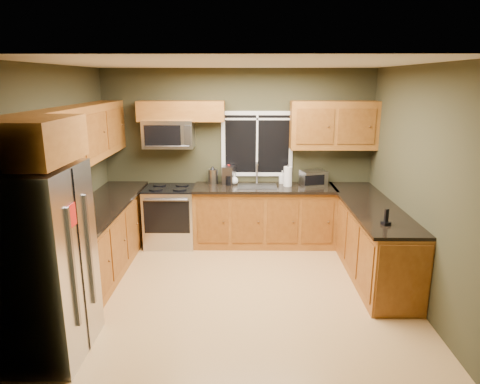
{
  "coord_description": "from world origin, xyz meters",
  "views": [
    {
      "loc": [
        0.11,
        -4.88,
        2.53
      ],
      "look_at": [
        0.05,
        0.35,
        1.15
      ],
      "focal_mm": 32.0,
      "sensor_mm": 36.0,
      "label": 1
    }
  ],
  "objects_px": {
    "kettle": "(213,176)",
    "refrigerator": "(42,264)",
    "soap_bottle_c": "(234,179)",
    "cordless_phone": "(386,220)",
    "microwave": "(169,134)",
    "coffee_maker": "(229,176)",
    "range": "(171,216)",
    "soap_bottle_b": "(282,177)",
    "toaster_oven": "(313,178)",
    "paper_towel_roll": "(288,176)",
    "soap_bottle_a": "(229,174)"
  },
  "relations": [
    {
      "from": "kettle",
      "to": "soap_bottle_a",
      "type": "xyz_separation_m",
      "value": [
        0.25,
        0.05,
        0.02
      ]
    },
    {
      "from": "range",
      "to": "toaster_oven",
      "type": "distance_m",
      "value": 2.3
    },
    {
      "from": "refrigerator",
      "to": "microwave",
      "type": "bearing_deg",
      "value": 76.66
    },
    {
      "from": "refrigerator",
      "to": "paper_towel_roll",
      "type": "xyz_separation_m",
      "value": [
        2.51,
        2.82,
        0.19
      ]
    },
    {
      "from": "coffee_maker",
      "to": "toaster_oven",
      "type": "bearing_deg",
      "value": -3.32
    },
    {
      "from": "paper_towel_roll",
      "to": "soap_bottle_a",
      "type": "xyz_separation_m",
      "value": [
        -0.91,
        0.18,
        -0.0
      ]
    },
    {
      "from": "microwave",
      "to": "refrigerator",
      "type": "bearing_deg",
      "value": -103.34
    },
    {
      "from": "range",
      "to": "soap_bottle_c",
      "type": "distance_m",
      "value": 1.15
    },
    {
      "from": "kettle",
      "to": "paper_towel_roll",
      "type": "height_order",
      "value": "paper_towel_roll"
    },
    {
      "from": "toaster_oven",
      "to": "microwave",
      "type": "bearing_deg",
      "value": 178.91
    },
    {
      "from": "soap_bottle_a",
      "to": "soap_bottle_c",
      "type": "distance_m",
      "value": 0.12
    },
    {
      "from": "coffee_maker",
      "to": "kettle",
      "type": "bearing_deg",
      "value": 177.61
    },
    {
      "from": "soap_bottle_b",
      "to": "cordless_phone",
      "type": "xyz_separation_m",
      "value": [
        1.01,
        -1.99,
        -0.04
      ]
    },
    {
      "from": "cordless_phone",
      "to": "microwave",
      "type": "bearing_deg",
      "value": 145.51
    },
    {
      "from": "microwave",
      "to": "soap_bottle_b",
      "type": "xyz_separation_m",
      "value": [
        1.75,
        0.09,
        -0.69
      ]
    },
    {
      "from": "microwave",
      "to": "paper_towel_roll",
      "type": "relative_size",
      "value": 2.28
    },
    {
      "from": "range",
      "to": "soap_bottle_a",
      "type": "bearing_deg",
      "value": 14.28
    },
    {
      "from": "toaster_oven",
      "to": "kettle",
      "type": "xyz_separation_m",
      "value": [
        -1.56,
        0.09,
        0.02
      ]
    },
    {
      "from": "soap_bottle_a",
      "to": "soap_bottle_b",
      "type": "relative_size",
      "value": 1.48
    },
    {
      "from": "range",
      "to": "coffee_maker",
      "type": "distance_m",
      "value": 1.1
    },
    {
      "from": "kettle",
      "to": "soap_bottle_b",
      "type": "height_order",
      "value": "kettle"
    },
    {
      "from": "toaster_oven",
      "to": "soap_bottle_b",
      "type": "xyz_separation_m",
      "value": [
        -0.47,
        0.14,
        -0.01
      ]
    },
    {
      "from": "coffee_maker",
      "to": "soap_bottle_c",
      "type": "height_order",
      "value": "coffee_maker"
    },
    {
      "from": "kettle",
      "to": "cordless_phone",
      "type": "bearing_deg",
      "value": -42.73
    },
    {
      "from": "refrigerator",
      "to": "cordless_phone",
      "type": "height_order",
      "value": "refrigerator"
    },
    {
      "from": "refrigerator",
      "to": "soap_bottle_c",
      "type": "bearing_deg",
      "value": 60.25
    },
    {
      "from": "toaster_oven",
      "to": "range",
      "type": "bearing_deg",
      "value": -177.58
    },
    {
      "from": "kettle",
      "to": "soap_bottle_b",
      "type": "distance_m",
      "value": 1.09
    },
    {
      "from": "soap_bottle_c",
      "to": "range",
      "type": "bearing_deg",
      "value": -170.39
    },
    {
      "from": "kettle",
      "to": "soap_bottle_b",
      "type": "relative_size",
      "value": 1.41
    },
    {
      "from": "coffee_maker",
      "to": "soap_bottle_a",
      "type": "height_order",
      "value": "soap_bottle_a"
    },
    {
      "from": "soap_bottle_b",
      "to": "cordless_phone",
      "type": "bearing_deg",
      "value": -63.16
    },
    {
      "from": "range",
      "to": "toaster_oven",
      "type": "xyz_separation_m",
      "value": [
        2.22,
        0.09,
        0.59
      ]
    },
    {
      "from": "cordless_phone",
      "to": "coffee_maker",
      "type": "bearing_deg",
      "value": 133.77
    },
    {
      "from": "refrigerator",
      "to": "microwave",
      "type": "height_order",
      "value": "microwave"
    },
    {
      "from": "kettle",
      "to": "soap_bottle_c",
      "type": "relative_size",
      "value": 1.71
    },
    {
      "from": "coffee_maker",
      "to": "paper_towel_roll",
      "type": "distance_m",
      "value": 0.92
    },
    {
      "from": "microwave",
      "to": "cordless_phone",
      "type": "bearing_deg",
      "value": -34.49
    },
    {
      "from": "microwave",
      "to": "cordless_phone",
      "type": "xyz_separation_m",
      "value": [
        2.76,
        -1.89,
        -0.73
      ]
    },
    {
      "from": "cordless_phone",
      "to": "refrigerator",
      "type": "bearing_deg",
      "value": -163.61
    },
    {
      "from": "kettle",
      "to": "soap_bottle_c",
      "type": "xyz_separation_m",
      "value": [
        0.33,
        -0.01,
        -0.05
      ]
    },
    {
      "from": "range",
      "to": "soap_bottle_b",
      "type": "bearing_deg",
      "value": 7.5
    },
    {
      "from": "microwave",
      "to": "soap_bottle_a",
      "type": "relative_size",
      "value": 2.53
    },
    {
      "from": "kettle",
      "to": "refrigerator",
      "type": "bearing_deg",
      "value": -114.55
    },
    {
      "from": "refrigerator",
      "to": "soap_bottle_b",
      "type": "relative_size",
      "value": 8.89
    },
    {
      "from": "kettle",
      "to": "soap_bottle_c",
      "type": "height_order",
      "value": "kettle"
    },
    {
      "from": "soap_bottle_b",
      "to": "soap_bottle_c",
      "type": "relative_size",
      "value": 1.21
    },
    {
      "from": "kettle",
      "to": "soap_bottle_a",
      "type": "height_order",
      "value": "soap_bottle_a"
    },
    {
      "from": "refrigerator",
      "to": "soap_bottle_b",
      "type": "bearing_deg",
      "value": 50.89
    },
    {
      "from": "soap_bottle_a",
      "to": "cordless_phone",
      "type": "xyz_separation_m",
      "value": [
        1.85,
        -1.99,
        -0.09
      ]
    }
  ]
}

